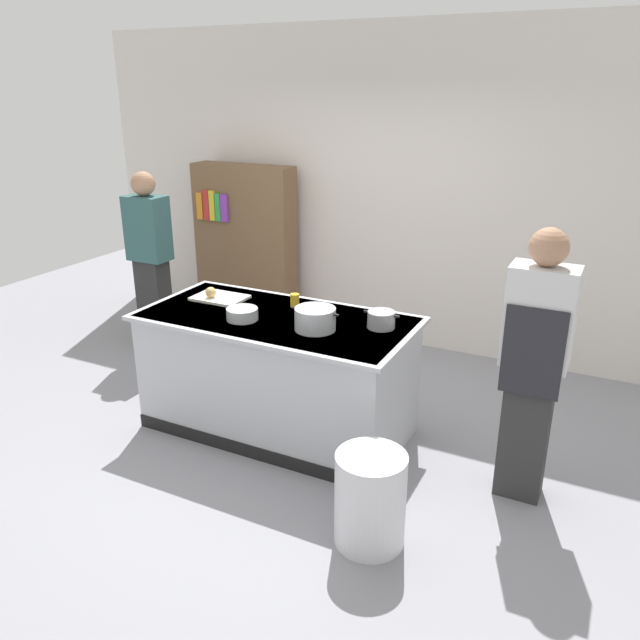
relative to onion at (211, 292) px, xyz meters
name	(u,v)px	position (x,y,z in m)	size (l,w,h in m)	color
ground_plane	(279,427)	(0.64, -0.10, -0.96)	(10.00, 10.00, 0.00)	gray
back_wall	(386,190)	(0.64, 2.00, 0.54)	(6.40, 0.12, 3.00)	silver
counter_island	(278,372)	(0.64, -0.10, -0.50)	(1.98, 0.98, 0.90)	#B7BABF
cutting_board	(220,298)	(0.05, 0.05, -0.05)	(0.40, 0.28, 0.02)	silver
onion	(211,292)	(0.00, 0.00, 0.00)	(0.08, 0.08, 0.08)	tan
stock_pot	(315,319)	(1.00, -0.19, 0.02)	(0.34, 0.28, 0.15)	#B7BABF
sauce_pan	(381,320)	(1.38, 0.04, 0.00)	(0.25, 0.19, 0.12)	#99999E
mixing_bowl	(242,314)	(0.45, -0.25, -0.02)	(0.22, 0.22, 0.08)	#B7BABF
juice_cup	(295,300)	(0.65, 0.15, -0.01)	(0.07, 0.07, 0.10)	yellow
trash_bin	(370,499)	(1.74, -0.96, -0.68)	(0.40, 0.40, 0.56)	silver
person_chef	(534,362)	(2.41, -0.11, -0.05)	(0.38, 0.25, 1.72)	#2D2D2D
person_guest	(150,258)	(-1.22, 0.72, -0.05)	(0.38, 0.24, 1.72)	#2A2A2A
bookshelf	(245,247)	(-0.80, 1.70, -0.11)	(1.10, 0.31, 1.70)	brown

